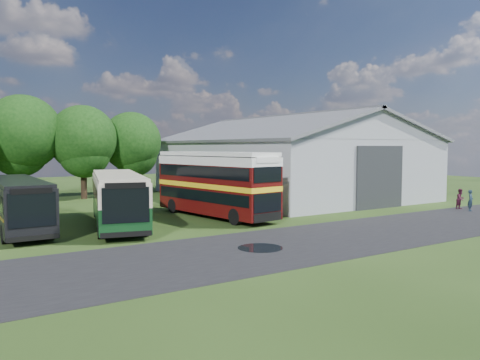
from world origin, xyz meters
TOP-DOWN VIEW (x-y plane):
  - ground at (0.00, 0.00)m, footprint 120.00×120.00m
  - asphalt_road at (3.00, -3.00)m, footprint 60.00×8.00m
  - puddle at (-1.50, -3.00)m, footprint 2.20×2.20m
  - storage_shed at (15.00, 15.98)m, footprint 18.80×24.80m
  - tree_mid at (-8.00, 24.80)m, footprint 6.80×6.80m
  - tree_right_a at (-3.00, 23.80)m, footprint 6.26×6.26m
  - tree_right_b at (2.00, 24.60)m, footprint 5.98×5.98m
  - shrub_front at (5.60, 6.00)m, footprint 1.70×1.70m
  - shrub_mid at (5.60, 8.00)m, footprint 1.60×1.60m
  - shrub_back at (5.60, 10.00)m, footprint 1.80×1.80m
  - bus_green_single at (-5.16, 7.25)m, footprint 5.49×12.07m
  - bus_maroon_double at (1.76, 7.09)m, footprint 4.13×10.87m
  - bus_dark_single at (-10.66, 8.70)m, footprint 2.60×10.96m
  - visitor_a at (19.55, -0.96)m, footprint 0.69×0.58m
  - visitor_b at (19.92, 0.09)m, footprint 0.82×0.66m

SIDE VIEW (x-z plane):
  - ground at x=0.00m, z-range 0.00..0.00m
  - asphalt_road at x=3.00m, z-range -0.01..0.01m
  - puddle at x=-1.50m, z-range -0.01..0.01m
  - shrub_front at x=5.60m, z-range -0.85..0.85m
  - shrub_mid at x=5.60m, z-range -0.80..0.80m
  - shrub_back at x=5.60m, z-range -0.90..0.90m
  - visitor_b at x=19.92m, z-range 0.00..1.61m
  - visitor_a at x=19.55m, z-range 0.00..1.62m
  - bus_dark_single at x=-10.66m, z-range 0.10..3.12m
  - bus_green_single at x=-5.16m, z-range 0.11..3.35m
  - bus_maroon_double at x=1.76m, z-range 0.00..4.55m
  - storage_shed at x=15.00m, z-range 0.09..8.24m
  - tree_right_b at x=2.00m, z-range 1.21..9.66m
  - tree_right_a at x=-3.00m, z-range 1.27..10.10m
  - tree_mid at x=-8.00m, z-range 1.38..10.98m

